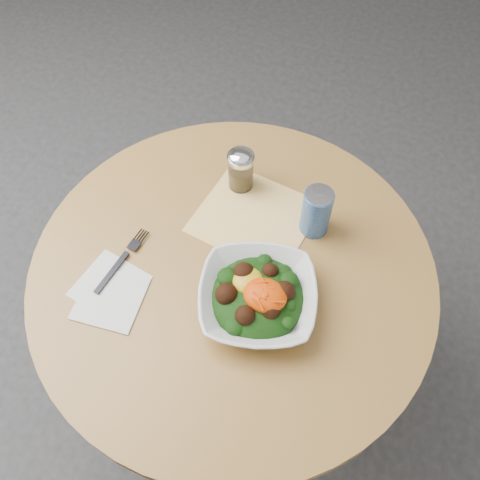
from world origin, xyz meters
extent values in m
plane|color=#2E2E30|center=(0.00, 0.00, 0.00)|extent=(6.00, 6.00, 0.00)
cylinder|color=black|center=(0.00, 0.00, 0.01)|extent=(0.52, 0.52, 0.03)
cylinder|color=black|center=(0.00, 0.00, 0.35)|extent=(0.10, 0.10, 0.71)
cylinder|color=#B47E41|center=(0.00, 0.00, 0.73)|extent=(0.90, 0.90, 0.04)
cube|color=#FBA40D|center=(0.00, 0.15, 0.75)|extent=(0.29, 0.27, 0.00)
cube|color=silver|center=(-0.23, -0.13, 0.75)|extent=(0.16, 0.16, 0.00)
cube|color=silver|center=(-0.22, -0.16, 0.75)|extent=(0.15, 0.15, 0.00)
imported|color=silver|center=(0.08, -0.06, 0.78)|extent=(0.30, 0.30, 0.06)
ellipsoid|color=black|center=(0.08, -0.06, 0.78)|extent=(0.20, 0.20, 0.07)
ellipsoid|color=gold|center=(0.05, -0.05, 0.81)|extent=(0.06, 0.06, 0.02)
ellipsoid|color=#F83C05|center=(0.10, -0.07, 0.81)|extent=(0.09, 0.08, 0.04)
cube|color=black|center=(-0.24, -0.10, 0.76)|extent=(0.03, 0.12, 0.00)
cube|color=black|center=(-0.23, -0.01, 0.76)|extent=(0.03, 0.07, 0.00)
cylinder|color=silver|center=(-0.07, 0.23, 0.80)|extent=(0.06, 0.06, 0.09)
cylinder|color=olive|center=(-0.07, 0.23, 0.78)|extent=(0.05, 0.05, 0.05)
cylinder|color=silver|center=(-0.07, 0.23, 0.85)|extent=(0.06, 0.06, 0.01)
ellipsoid|color=silver|center=(-0.07, 0.23, 0.85)|extent=(0.06, 0.06, 0.03)
cylinder|color=#0D3696|center=(0.14, 0.17, 0.81)|extent=(0.07, 0.07, 0.12)
cylinder|color=#B1B1B8|center=(0.14, 0.17, 0.87)|extent=(0.06, 0.06, 0.00)
cube|color=#B1B1B8|center=(0.13, 0.18, 0.88)|extent=(0.02, 0.02, 0.00)
camera|label=1|loc=(0.22, -0.54, 1.78)|focal=40.00mm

